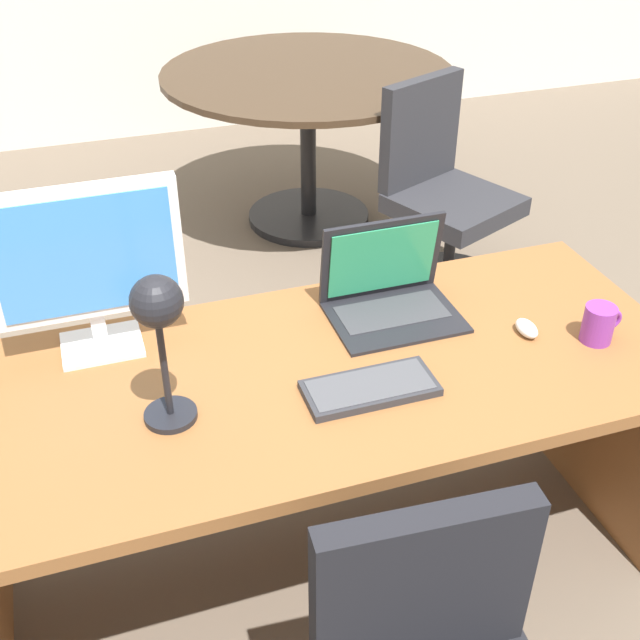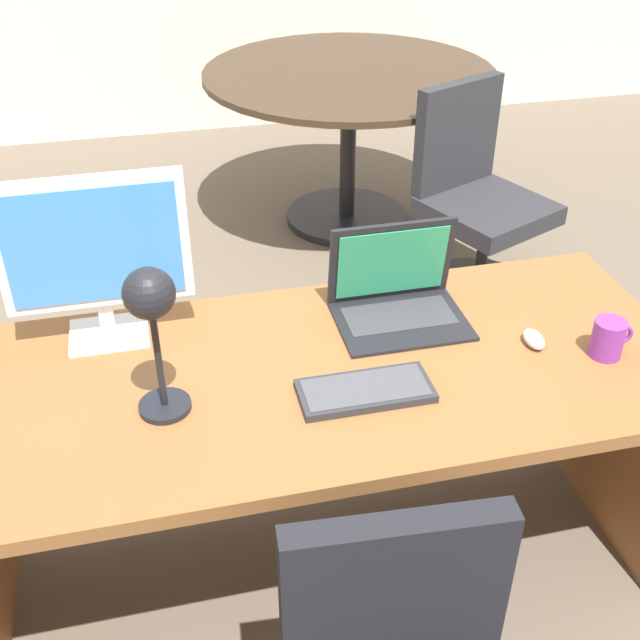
% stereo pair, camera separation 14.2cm
% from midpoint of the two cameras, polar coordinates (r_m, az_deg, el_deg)
% --- Properties ---
extents(ground, '(12.00, 12.00, 0.00)m').
position_cam_midpoint_polar(ground, '(3.58, -4.24, 1.34)').
color(ground, '#6B5B4C').
extents(desk, '(1.83, 0.77, 0.74)m').
position_cam_midpoint_polar(desk, '(2.11, 1.88, -7.15)').
color(desk, brown).
rests_on(desk, ground).
extents(monitor, '(0.46, 0.16, 0.44)m').
position_cam_midpoint_polar(monitor, '(1.98, -13.90, 4.86)').
color(monitor, silver).
rests_on(monitor, desk).
extents(laptop, '(0.34, 0.26, 0.25)m').
position_cam_midpoint_polar(laptop, '(2.14, 7.33, 2.32)').
color(laptop, black).
rests_on(laptop, desk).
extents(keyboard, '(0.31, 0.14, 0.02)m').
position_cam_midpoint_polar(keyboard, '(1.87, 5.44, -5.12)').
color(keyboard, '#2D2D33').
rests_on(keyboard, desk).
extents(mouse, '(0.05, 0.08, 0.04)m').
position_cam_midpoint_polar(mouse, '(2.11, 16.95, -1.37)').
color(mouse, silver).
rests_on(mouse, desk).
extents(desk_lamp, '(0.12, 0.14, 0.38)m').
position_cam_midpoint_polar(desk_lamp, '(1.67, -9.58, 0.45)').
color(desk_lamp, black).
rests_on(desk_lamp, desk).
extents(coffee_mug, '(0.11, 0.08, 0.10)m').
position_cam_midpoint_polar(coffee_mug, '(2.12, 21.79, -1.27)').
color(coffee_mug, purple).
rests_on(coffee_mug, desk).
extents(meeting_table, '(1.41, 1.41, 0.79)m').
position_cam_midpoint_polar(meeting_table, '(4.03, 3.11, 14.83)').
color(meeting_table, black).
rests_on(meeting_table, ground).
extents(meeting_chair_near, '(0.61, 0.62, 0.92)m').
position_cam_midpoint_polar(meeting_chair_near, '(3.54, 12.25, 7.27)').
color(meeting_chair_near, black).
rests_on(meeting_chair_near, ground).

